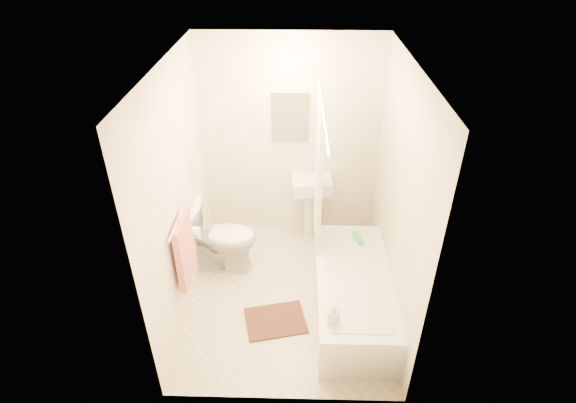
{
  "coord_description": "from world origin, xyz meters",
  "views": [
    {
      "loc": [
        0.1,
        -3.43,
        3.37
      ],
      "look_at": [
        0.0,
        0.25,
        1.0
      ],
      "focal_mm": 28.0,
      "sensor_mm": 36.0,
      "label": 1
    }
  ],
  "objects_px": {
    "toilet": "(220,237)",
    "sink": "(311,204)",
    "bathtub": "(352,293)",
    "soap_bottle": "(334,314)",
    "bath_mat": "(276,320)"
  },
  "relations": [
    {
      "from": "toilet",
      "to": "sink",
      "type": "xyz_separation_m",
      "value": [
        1.0,
        0.61,
        0.05
      ]
    },
    {
      "from": "sink",
      "to": "soap_bottle",
      "type": "height_order",
      "value": "sink"
    },
    {
      "from": "toilet",
      "to": "bathtub",
      "type": "bearing_deg",
      "value": -111.36
    },
    {
      "from": "sink",
      "to": "bathtub",
      "type": "distance_m",
      "value": 1.34
    },
    {
      "from": "sink",
      "to": "bath_mat",
      "type": "bearing_deg",
      "value": -108.53
    },
    {
      "from": "bathtub",
      "to": "bath_mat",
      "type": "relative_size",
      "value": 2.84
    },
    {
      "from": "sink",
      "to": "bathtub",
      "type": "relative_size",
      "value": 0.55
    },
    {
      "from": "toilet",
      "to": "soap_bottle",
      "type": "relative_size",
      "value": 4.32
    },
    {
      "from": "sink",
      "to": "bathtub",
      "type": "xyz_separation_m",
      "value": [
        0.39,
        -1.26,
        -0.21
      ]
    },
    {
      "from": "soap_bottle",
      "to": "sink",
      "type": "bearing_deg",
      "value": 94.97
    },
    {
      "from": "bath_mat",
      "to": "soap_bottle",
      "type": "height_order",
      "value": "soap_bottle"
    },
    {
      "from": "bathtub",
      "to": "soap_bottle",
      "type": "relative_size",
      "value": 8.8
    },
    {
      "from": "sink",
      "to": "bath_mat",
      "type": "xyz_separation_m",
      "value": [
        -0.36,
        -1.43,
        -0.43
      ]
    },
    {
      "from": "bathtub",
      "to": "soap_bottle",
      "type": "xyz_separation_m",
      "value": [
        -0.23,
        -0.58,
        0.32
      ]
    },
    {
      "from": "toilet",
      "to": "bathtub",
      "type": "relative_size",
      "value": 0.49
    }
  ]
}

